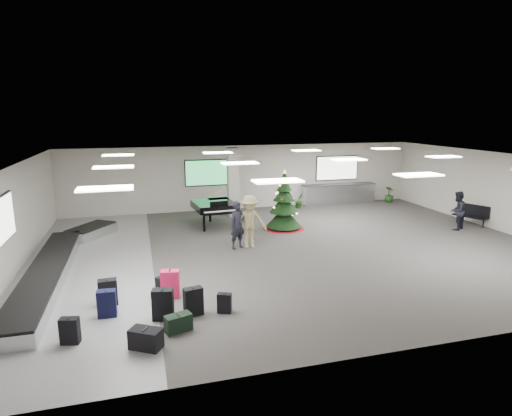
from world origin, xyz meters
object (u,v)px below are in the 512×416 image
object	(u,v)px
traveler_bench	(457,211)
bench	(472,214)
potted_plant_left	(299,200)
christmas_tree	(284,208)
baggage_carousel	(58,263)
potted_plant_right	(389,194)
grand_piano	(215,206)
pink_suitcase	(170,284)
service_counter	(338,194)
traveler_a	(238,225)
traveler_b	(250,221)

from	to	relation	value
traveler_bench	bench	bearing A→B (deg)	171.19
potted_plant_left	christmas_tree	bearing A→B (deg)	-120.25
baggage_carousel	potted_plant_right	bearing A→B (deg)	22.25
grand_piano	potted_plant_right	distance (m)	10.43
baggage_carousel	traveler_bench	distance (m)	15.27
pink_suitcase	traveler_bench	distance (m)	12.59
traveler_bench	potted_plant_left	distance (m)	7.42
potted_plant_right	grand_piano	bearing A→B (deg)	-166.10
grand_piano	potted_plant_left	distance (m)	5.35
potted_plant_left	bench	bearing A→B (deg)	-40.78
service_counter	potted_plant_right	bearing A→B (deg)	-5.63
traveler_a	traveler_bench	world-z (taller)	traveler_a
service_counter	pink_suitcase	size ratio (longest dim) A/B	5.25
traveler_a	traveler_bench	bearing A→B (deg)	-25.16
grand_piano	traveler_b	distance (m)	3.36
potted_plant_left	traveler_bench	bearing A→B (deg)	-49.45
grand_piano	traveler_bench	xyz separation A→B (m)	(9.60, -3.28, -0.06)
bench	traveler_bench	distance (m)	1.31
christmas_tree	grand_piano	bearing A→B (deg)	156.87
pink_suitcase	potted_plant_right	bearing A→B (deg)	48.52
service_counter	traveler_b	xyz separation A→B (m)	(-6.52, -6.07, 0.41)
traveler_a	potted_plant_left	bearing A→B (deg)	25.87
traveler_bench	traveler_b	bearing A→B (deg)	-29.17
pink_suitcase	traveler_b	world-z (taller)	traveler_b
christmas_tree	bench	xyz separation A→B (m)	(8.06, -1.67, -0.36)
pink_suitcase	traveler_bench	xyz separation A→B (m)	(12.03, 3.67, 0.44)
baggage_carousel	grand_piano	xyz separation A→B (m)	(5.64, 3.94, 0.66)
christmas_tree	traveler_bench	world-z (taller)	christmas_tree
service_counter	traveler_bench	world-z (taller)	traveler_bench
traveler_bench	potted_plant_left	size ratio (longest dim) A/B	2.01
bench	traveler_a	xyz separation A→B (m)	(-10.56, -0.47, 0.36)
bench	traveler_b	world-z (taller)	traveler_b
grand_piano	traveler_a	bearing A→B (deg)	-91.12
traveler_a	traveler_bench	xyz separation A→B (m)	(9.37, 0.03, -0.05)
service_counter	traveler_a	bearing A→B (deg)	-138.79
baggage_carousel	bench	distance (m)	16.48
traveler_a	pink_suitcase	bearing A→B (deg)	-151.54
potted_plant_left	potted_plant_right	xyz separation A→B (m)	(5.33, 0.16, 0.03)
baggage_carousel	traveler_bench	size ratio (longest dim) A/B	5.98
pink_suitcase	christmas_tree	size ratio (longest dim) A/B	0.31
baggage_carousel	traveler_b	xyz separation A→B (m)	(6.32, 0.66, 0.74)
grand_piano	service_counter	bearing A→B (deg)	15.98
grand_piano	bench	distance (m)	11.17
pink_suitcase	bench	world-z (taller)	bench
bench	christmas_tree	bearing A→B (deg)	144.58
pink_suitcase	traveler_bench	world-z (taller)	traveler_bench
bench	traveler_b	distance (m)	10.13
christmas_tree	traveler_bench	xyz separation A→B (m)	(6.87, -2.12, -0.05)
service_counter	pink_suitcase	bearing A→B (deg)	-134.68
traveler_a	potted_plant_right	distance (m)	11.47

